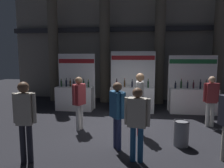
{
  "coord_description": "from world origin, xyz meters",
  "views": [
    {
      "loc": [
        0.47,
        -6.48,
        2.32
      ],
      "look_at": [
        -0.58,
        1.16,
        1.29
      ],
      "focal_mm": 33.98,
      "sensor_mm": 36.0,
      "label": 1
    }
  ],
  "objects_px": {
    "exhibitor_booth_0": "(75,96)",
    "visitor_3": "(211,97)",
    "trash_bin": "(181,133)",
    "visitor_6": "(137,119)",
    "visitor_0": "(117,110)",
    "visitor_2": "(79,99)",
    "exhibitor_booth_2": "(193,98)",
    "visitor_5": "(25,116)",
    "visitor_9": "(140,98)",
    "exhibitor_booth_1": "(132,96)"
  },
  "relations": [
    {
      "from": "trash_bin",
      "to": "visitor_6",
      "type": "bearing_deg",
      "value": -138.22
    },
    {
      "from": "exhibitor_booth_2",
      "to": "visitor_6",
      "type": "height_order",
      "value": "exhibitor_booth_2"
    },
    {
      "from": "exhibitor_booth_2",
      "to": "visitor_3",
      "type": "distance_m",
      "value": 1.74
    },
    {
      "from": "trash_bin",
      "to": "visitor_2",
      "type": "xyz_separation_m",
      "value": [
        -2.95,
        0.82,
        0.67
      ]
    },
    {
      "from": "trash_bin",
      "to": "visitor_0",
      "type": "distance_m",
      "value": 1.8
    },
    {
      "from": "exhibitor_booth_0",
      "to": "visitor_3",
      "type": "xyz_separation_m",
      "value": [
        5.06,
        -1.54,
        0.37
      ]
    },
    {
      "from": "visitor_3",
      "to": "visitor_5",
      "type": "relative_size",
      "value": 0.94
    },
    {
      "from": "visitor_2",
      "to": "visitor_5",
      "type": "distance_m",
      "value": 2.24
    },
    {
      "from": "visitor_2",
      "to": "visitor_9",
      "type": "bearing_deg",
      "value": -70.09
    },
    {
      "from": "visitor_3",
      "to": "visitor_6",
      "type": "xyz_separation_m",
      "value": [
        -2.33,
        -2.68,
        -0.0
      ]
    },
    {
      "from": "visitor_5",
      "to": "exhibitor_booth_2",
      "type": "bearing_deg",
      "value": -140.77
    },
    {
      "from": "visitor_5",
      "to": "exhibitor_booth_1",
      "type": "bearing_deg",
      "value": -121.13
    },
    {
      "from": "visitor_3",
      "to": "exhibitor_booth_1",
      "type": "bearing_deg",
      "value": -34.15
    },
    {
      "from": "exhibitor_booth_0",
      "to": "visitor_2",
      "type": "xyz_separation_m",
      "value": [
        0.9,
        -2.41,
        0.39
      ]
    },
    {
      "from": "visitor_0",
      "to": "visitor_5",
      "type": "distance_m",
      "value": 2.1
    },
    {
      "from": "trash_bin",
      "to": "visitor_5",
      "type": "distance_m",
      "value": 3.82
    },
    {
      "from": "exhibitor_booth_0",
      "to": "visitor_2",
      "type": "distance_m",
      "value": 2.6
    },
    {
      "from": "visitor_2",
      "to": "trash_bin",
      "type": "bearing_deg",
      "value": -80.19
    },
    {
      "from": "exhibitor_booth_2",
      "to": "visitor_6",
      "type": "xyz_separation_m",
      "value": [
        -2.17,
        -4.38,
        0.37
      ]
    },
    {
      "from": "visitor_0",
      "to": "visitor_6",
      "type": "bearing_deg",
      "value": -176.02
    },
    {
      "from": "visitor_6",
      "to": "visitor_9",
      "type": "distance_m",
      "value": 1.65
    },
    {
      "from": "visitor_5",
      "to": "visitor_9",
      "type": "distance_m",
      "value": 3.14
    },
    {
      "from": "exhibitor_booth_1",
      "to": "visitor_6",
      "type": "bearing_deg",
      "value": -86.25
    },
    {
      "from": "trash_bin",
      "to": "visitor_0",
      "type": "bearing_deg",
      "value": -165.58
    },
    {
      "from": "visitor_0",
      "to": "visitor_9",
      "type": "xyz_separation_m",
      "value": [
        0.54,
        1.05,
        0.08
      ]
    },
    {
      "from": "visitor_3",
      "to": "trash_bin",
      "type": "bearing_deg",
      "value": 51.71
    },
    {
      "from": "exhibitor_booth_0",
      "to": "visitor_5",
      "type": "distance_m",
      "value": 4.61
    },
    {
      "from": "trash_bin",
      "to": "exhibitor_booth_2",
      "type": "bearing_deg",
      "value": 72.72
    },
    {
      "from": "visitor_0",
      "to": "visitor_2",
      "type": "relative_size",
      "value": 1.01
    },
    {
      "from": "exhibitor_booth_1",
      "to": "visitor_5",
      "type": "distance_m",
      "value": 5.12
    },
    {
      "from": "visitor_9",
      "to": "visitor_6",
      "type": "bearing_deg",
      "value": 175.82
    },
    {
      "from": "visitor_0",
      "to": "visitor_6",
      "type": "relative_size",
      "value": 1.02
    },
    {
      "from": "exhibitor_booth_1",
      "to": "visitor_9",
      "type": "distance_m",
      "value": 2.72
    },
    {
      "from": "visitor_3",
      "to": "exhibitor_booth_2",
      "type": "bearing_deg",
      "value": -86.87
    },
    {
      "from": "exhibitor_booth_1",
      "to": "trash_bin",
      "type": "xyz_separation_m",
      "value": [
        1.4,
        -3.3,
        -0.3
      ]
    },
    {
      "from": "trash_bin",
      "to": "visitor_9",
      "type": "xyz_separation_m",
      "value": [
        -1.08,
        0.64,
        0.76
      ]
    },
    {
      "from": "exhibitor_booth_1",
      "to": "visitor_0",
      "type": "bearing_deg",
      "value": -93.25
    },
    {
      "from": "visitor_9",
      "to": "exhibitor_booth_1",
      "type": "bearing_deg",
      "value": 4.38
    },
    {
      "from": "visitor_6",
      "to": "visitor_5",
      "type": "bearing_deg",
      "value": -161.35
    },
    {
      "from": "exhibitor_booth_2",
      "to": "visitor_0",
      "type": "xyz_separation_m",
      "value": [
        -2.66,
        -3.79,
        0.4
      ]
    },
    {
      "from": "exhibitor_booth_1",
      "to": "exhibitor_booth_2",
      "type": "relative_size",
      "value": 1.07
    },
    {
      "from": "visitor_3",
      "to": "visitor_6",
      "type": "relative_size",
      "value": 1.01
    },
    {
      "from": "exhibitor_booth_2",
      "to": "visitor_5",
      "type": "distance_m",
      "value": 6.57
    },
    {
      "from": "visitor_5",
      "to": "visitor_9",
      "type": "xyz_separation_m",
      "value": [
        2.42,
        2.0,
        0.04
      ]
    },
    {
      "from": "visitor_5",
      "to": "visitor_2",
      "type": "bearing_deg",
      "value": -111.07
    },
    {
      "from": "exhibitor_booth_1",
      "to": "trash_bin",
      "type": "bearing_deg",
      "value": -66.95
    },
    {
      "from": "visitor_0",
      "to": "exhibitor_booth_0",
      "type": "bearing_deg",
      "value": -4.42
    },
    {
      "from": "exhibitor_booth_1",
      "to": "visitor_9",
      "type": "relative_size",
      "value": 1.37
    },
    {
      "from": "exhibitor_booth_0",
      "to": "visitor_6",
      "type": "distance_m",
      "value": 5.04
    },
    {
      "from": "exhibitor_booth_1",
      "to": "visitor_5",
      "type": "xyz_separation_m",
      "value": [
        -2.09,
        -4.65,
        0.42
      ]
    }
  ]
}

